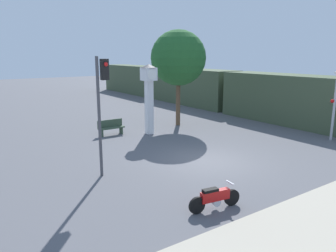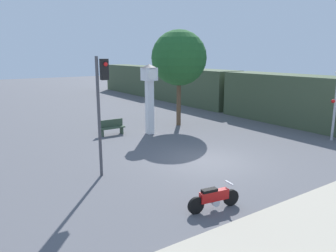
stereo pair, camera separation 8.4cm
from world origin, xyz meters
name	(u,v)px [view 1 (the left image)]	position (x,y,z in m)	size (l,w,h in m)	color
ground_plane	(208,162)	(0.00, 0.00, 0.00)	(120.00, 120.00, 0.00)	#56565B
motorcycle	(215,198)	(-2.95, -3.69, 0.39)	(1.84, 0.47, 0.82)	black
clock_tower	(149,88)	(0.60, 6.10, 2.78)	(0.91, 0.91, 4.22)	white
freight_train	(190,86)	(10.50, 14.62, 1.70)	(2.80, 33.93, 3.40)	#425138
traffic_light	(102,96)	(-4.55, 1.09, 3.22)	(0.50, 0.35, 4.72)	#47474C
railroad_crossing_signal	(335,101)	(8.35, -1.07, 2.24)	(0.90, 0.82, 4.12)	#B7B7BC
street_tree	(178,58)	(3.54, 7.15, 4.53)	(3.67, 3.67, 6.39)	brown
bench	(111,127)	(-1.48, 7.15, 0.49)	(1.60, 0.44, 0.92)	#384C38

